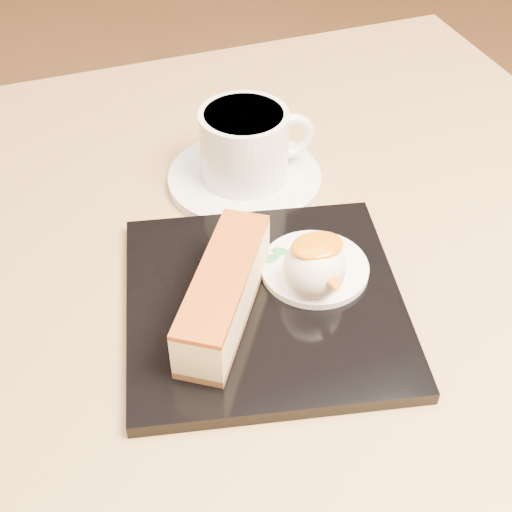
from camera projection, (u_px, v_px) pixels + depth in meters
name	position (u px, v px, depth m)	size (l,w,h in m)	color
table	(263.00, 380.00, 0.72)	(0.80, 0.80, 0.72)	black
dessert_plate	(264.00, 303.00, 0.58)	(0.22, 0.22, 0.01)	black
cheesecake	(224.00, 292.00, 0.54)	(0.11, 0.14, 0.05)	brown
cream_smear	(315.00, 268.00, 0.59)	(0.09, 0.09, 0.01)	white
ice_cream_scoop	(314.00, 267.00, 0.56)	(0.05, 0.05, 0.05)	white
mango_sauce	(317.00, 246.00, 0.55)	(0.04, 0.03, 0.01)	orange
mint_sprig	(271.00, 254.00, 0.60)	(0.03, 0.02, 0.00)	#2E8E41
saucer	(245.00, 179.00, 0.70)	(0.15, 0.15, 0.01)	white
coffee_cup	(246.00, 143.00, 0.67)	(0.11, 0.08, 0.07)	white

